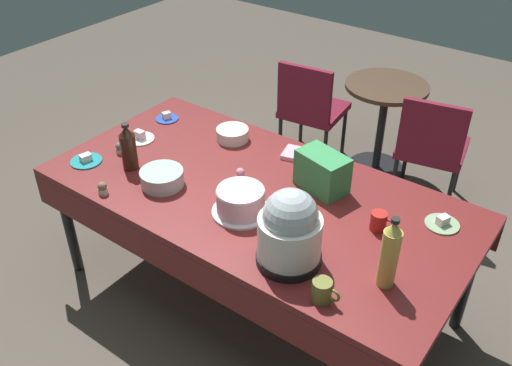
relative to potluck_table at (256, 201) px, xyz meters
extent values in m
plane|color=brown|center=(0.00, 0.00, -0.69)|extent=(9.00, 9.00, 0.00)
cube|color=maroon|center=(0.00, 0.00, 0.04)|extent=(2.20, 1.10, 0.04)
cylinder|color=black|center=(-1.02, -0.47, -0.33)|extent=(0.06, 0.06, 0.71)
cylinder|color=black|center=(-1.02, 0.47, -0.33)|extent=(0.06, 0.06, 0.71)
cylinder|color=black|center=(1.02, 0.47, -0.33)|extent=(0.06, 0.06, 0.71)
cube|color=maroon|center=(0.00, -0.55, -0.07)|extent=(2.20, 0.01, 0.18)
cube|color=maroon|center=(0.00, 0.55, -0.07)|extent=(2.20, 0.01, 0.18)
cylinder|color=silver|center=(0.05, -0.19, 0.07)|extent=(0.28, 0.28, 0.01)
cylinder|color=beige|center=(0.05, -0.19, 0.13)|extent=(0.23, 0.23, 0.12)
cylinder|color=silver|center=(0.05, -0.19, 0.19)|extent=(0.23, 0.23, 0.01)
cylinder|color=black|center=(0.42, -0.34, 0.08)|extent=(0.29, 0.29, 0.04)
cylinder|color=white|center=(0.42, -0.34, 0.20)|extent=(0.27, 0.27, 0.19)
sphere|color=#B2BCC1|center=(0.42, -0.34, 0.31)|extent=(0.23, 0.23, 0.23)
cylinder|color=#B2C6BC|center=(-0.43, -0.24, 0.10)|extent=(0.23, 0.23, 0.08)
cylinder|color=silver|center=(-0.42, 0.34, 0.10)|extent=(0.19, 0.19, 0.07)
cylinder|color=teal|center=(-0.92, -0.33, 0.07)|extent=(0.17, 0.17, 0.01)
cube|color=white|center=(-0.92, -0.33, 0.09)|extent=(0.05, 0.07, 0.04)
cylinder|color=#8CA87F|center=(0.87, 0.30, 0.07)|extent=(0.16, 0.16, 0.01)
cube|color=white|center=(0.87, 0.30, 0.09)|extent=(0.06, 0.07, 0.04)
cylinder|color=white|center=(-0.86, 0.02, 0.07)|extent=(0.17, 0.17, 0.01)
cube|color=beige|center=(-0.86, 0.02, 0.09)|extent=(0.06, 0.04, 0.05)
cylinder|color=#2D4CB2|center=(-0.91, 0.29, 0.07)|extent=(0.14, 0.14, 0.01)
cube|color=white|center=(-0.91, 0.29, 0.09)|extent=(0.05, 0.06, 0.04)
cylinder|color=beige|center=(-0.61, -0.48, 0.08)|extent=(0.05, 0.05, 0.03)
sphere|color=brown|center=(-0.61, -0.48, 0.11)|extent=(0.05, 0.05, 0.05)
cylinder|color=beige|center=(-0.84, -0.16, 0.08)|extent=(0.05, 0.05, 0.03)
sphere|color=brown|center=(-0.84, -0.16, 0.11)|extent=(0.05, 0.05, 0.05)
cylinder|color=beige|center=(-0.13, 0.04, 0.08)|extent=(0.05, 0.05, 0.03)
sphere|color=pink|center=(-0.13, 0.04, 0.11)|extent=(0.05, 0.05, 0.05)
cylinder|color=#33190F|center=(-0.68, -0.23, 0.16)|extent=(0.08, 0.08, 0.20)
cone|color=#33190F|center=(-0.68, -0.23, 0.29)|extent=(0.08, 0.08, 0.05)
cylinder|color=black|center=(-0.68, -0.23, 0.32)|extent=(0.04, 0.04, 0.02)
cylinder|color=gold|center=(0.82, -0.21, 0.20)|extent=(0.08, 0.08, 0.27)
cone|color=gold|center=(0.82, -0.21, 0.36)|extent=(0.07, 0.07, 0.05)
cylinder|color=black|center=(0.82, -0.21, 0.39)|extent=(0.03, 0.03, 0.02)
cylinder|color=#B2231E|center=(0.64, 0.09, 0.11)|extent=(0.08, 0.08, 0.09)
torus|color=#B2231E|center=(0.69, 0.09, 0.11)|extent=(0.06, 0.01, 0.06)
cylinder|color=olive|center=(0.65, -0.45, 0.11)|extent=(0.08, 0.08, 0.10)
torus|color=olive|center=(0.71, -0.45, 0.11)|extent=(0.06, 0.01, 0.06)
cube|color=#338C4C|center=(0.25, 0.22, 0.16)|extent=(0.29, 0.22, 0.20)
cube|color=pink|center=(-0.02, 0.41, 0.07)|extent=(0.17, 0.17, 0.02)
cube|color=maroon|center=(-0.55, 1.50, -0.26)|extent=(0.49, 0.49, 0.05)
cube|color=maroon|center=(-0.53, 1.30, -0.04)|extent=(0.42, 0.09, 0.40)
cylinder|color=black|center=(-0.38, 1.71, -0.49)|extent=(0.03, 0.03, 0.40)
cylinder|color=black|center=(-0.76, 1.67, -0.49)|extent=(0.03, 0.03, 0.40)
cylinder|color=black|center=(-0.34, 1.34, -0.49)|extent=(0.03, 0.03, 0.40)
cylinder|color=black|center=(-0.72, 1.29, -0.49)|extent=(0.03, 0.03, 0.40)
cube|color=maroon|center=(0.40, 1.50, -0.26)|extent=(0.51, 0.51, 0.05)
cube|color=maroon|center=(0.44, 1.31, -0.04)|extent=(0.42, 0.12, 0.40)
cylinder|color=black|center=(0.55, 1.72, -0.49)|extent=(0.04, 0.04, 0.40)
cylinder|color=black|center=(0.18, 1.65, -0.49)|extent=(0.04, 0.04, 0.40)
cylinder|color=black|center=(0.62, 1.35, -0.49)|extent=(0.04, 0.04, 0.40)
cylinder|color=black|center=(0.25, 1.28, -0.49)|extent=(0.04, 0.04, 0.40)
cylinder|color=#473323|center=(-0.05, 1.65, 0.02)|extent=(0.60, 0.60, 0.03)
cylinder|color=black|center=(-0.05, 1.65, -0.33)|extent=(0.06, 0.06, 0.67)
cylinder|color=black|center=(-0.05, 1.65, -0.68)|extent=(0.44, 0.44, 0.02)
camera|label=1|loc=(1.38, -1.88, 1.72)|focal=39.28mm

